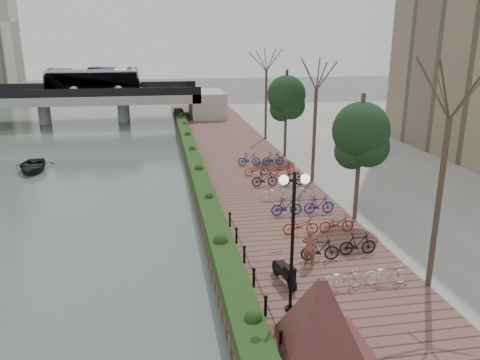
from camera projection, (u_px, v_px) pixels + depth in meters
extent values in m
plane|color=#59595B|center=(229.00, 351.00, 14.82)|extent=(220.00, 220.00, 0.00)
cube|color=brown|center=(249.00, 181.00, 31.92)|extent=(8.00, 75.00, 0.50)
cube|color=gray|center=(461.00, 170.00, 34.54)|extent=(24.00, 75.00, 0.50)
cube|color=#193212|center=(196.00, 166.00, 33.56)|extent=(1.10, 56.00, 0.60)
cylinder|color=black|center=(281.00, 343.00, 13.86)|extent=(0.10, 0.10, 0.70)
cylinder|color=black|center=(266.00, 307.00, 15.75)|extent=(0.10, 0.10, 0.70)
cylinder|color=black|center=(254.00, 278.00, 17.64)|extent=(0.10, 0.10, 0.70)
cylinder|color=black|center=(244.00, 255.00, 19.52)|extent=(0.10, 0.10, 0.70)
cylinder|color=black|center=(236.00, 236.00, 21.41)|extent=(0.10, 0.10, 0.70)
cylinder|color=black|center=(230.00, 220.00, 23.30)|extent=(0.10, 0.10, 0.70)
cube|color=#451F1D|center=(319.00, 353.00, 13.84)|extent=(3.07, 3.07, 0.18)
pyramid|color=#451F1D|center=(321.00, 315.00, 13.48)|extent=(4.81, 4.81, 2.35)
cylinder|color=black|center=(292.00, 244.00, 15.49)|extent=(0.12, 0.12, 4.97)
cylinder|color=black|center=(295.00, 179.00, 14.85)|extent=(0.70, 0.06, 0.06)
sphere|color=white|center=(284.00, 180.00, 14.79)|extent=(0.32, 0.32, 0.32)
sphere|color=white|center=(305.00, 179.00, 14.90)|extent=(0.32, 0.32, 0.32)
imported|color=brown|center=(309.00, 247.00, 19.21)|extent=(0.69, 0.58, 1.63)
imported|color=silver|center=(342.00, 279.00, 17.40)|extent=(0.60, 1.71, 0.90)
imported|color=black|center=(319.00, 248.00, 19.84)|extent=(0.47, 1.66, 1.00)
imported|color=maroon|center=(301.00, 226.00, 22.31)|extent=(0.60, 1.72, 0.90)
imported|color=navy|center=(287.00, 207.00, 24.75)|extent=(0.47, 1.66, 1.00)
imported|color=silver|center=(275.00, 193.00, 27.22)|extent=(0.60, 1.71, 0.90)
imported|color=black|center=(265.00, 179.00, 29.66)|extent=(0.47, 1.66, 1.00)
imported|color=maroon|center=(257.00, 169.00, 32.13)|extent=(0.60, 1.72, 0.90)
imported|color=navy|center=(249.00, 159.00, 34.56)|extent=(0.47, 1.66, 1.00)
imported|color=silver|center=(387.00, 275.00, 17.70)|extent=(0.60, 1.71, 0.90)
imported|color=black|center=(359.00, 245.00, 20.14)|extent=(0.47, 1.66, 1.00)
imported|color=maroon|center=(337.00, 224.00, 22.61)|extent=(0.60, 1.72, 0.90)
imported|color=navy|center=(319.00, 205.00, 25.05)|extent=(0.47, 1.66, 1.00)
imported|color=silver|center=(304.00, 191.00, 27.51)|extent=(0.60, 1.71, 0.90)
imported|color=black|center=(292.00, 178.00, 29.95)|extent=(0.47, 1.66, 1.00)
imported|color=maroon|center=(282.00, 168.00, 32.42)|extent=(0.60, 1.72, 0.90)
imported|color=navy|center=(273.00, 158.00, 34.86)|extent=(0.47, 1.66, 1.00)
cube|color=gray|center=(43.00, 98.00, 53.97)|extent=(36.00, 8.00, 1.00)
cube|color=black|center=(33.00, 94.00, 50.01)|extent=(36.00, 0.15, 0.90)
cube|color=black|center=(49.00, 87.00, 57.37)|extent=(36.00, 0.15, 0.90)
cylinder|color=gray|center=(44.00, 113.00, 54.47)|extent=(1.40, 1.40, 2.50)
cylinder|color=gray|center=(124.00, 112.00, 55.94)|extent=(1.40, 1.40, 2.50)
imported|color=white|center=(93.00, 80.00, 54.35)|extent=(2.52, 10.77, 3.00)
imported|color=black|center=(32.00, 166.00, 35.00)|extent=(3.18, 4.19, 0.82)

